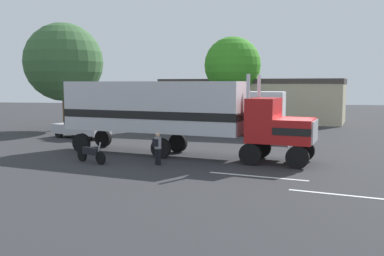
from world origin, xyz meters
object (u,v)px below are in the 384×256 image
object	(u,v)px
person_bystander	(158,147)
semi_truck	(171,111)
tree_left	(64,62)
tree_center	(232,65)
parked_car	(81,127)
parked_bus	(214,108)
motorcycle	(91,154)

from	to	relation	value
person_bystander	semi_truck	bearing A→B (deg)	87.19
tree_left	tree_center	bearing A→B (deg)	33.47
person_bystander	parked_car	distance (m)	12.18
semi_truck	tree_left	world-z (taller)	tree_left
parked_car	tree_left	distance (m)	7.77
parked_car	tree_center	xyz separation A→B (m)	(10.43, 14.00, 5.06)
person_bystander	tree_left	distance (m)	18.76
parked_bus	tree_left	world-z (taller)	tree_left
person_bystander	motorcycle	bearing A→B (deg)	179.29
parked_bus	motorcycle	size ratio (longest dim) A/B	5.96
motorcycle	tree_center	xyz separation A→B (m)	(6.01, 23.23, 5.38)
parked_bus	motorcycle	bearing A→B (deg)	-110.80
semi_truck	tree_center	world-z (taller)	tree_center
parked_bus	tree_left	distance (m)	13.51
person_bystander	tree_left	world-z (taller)	tree_left
parked_bus	tree_center	world-z (taller)	tree_center
tree_left	parked_bus	bearing A→B (deg)	-3.12
parked_car	motorcycle	world-z (taller)	parked_car
motorcycle	tree_left	world-z (taller)	tree_left
person_bystander	tree_left	bearing A→B (deg)	128.92
semi_truck	parked_car	world-z (taller)	semi_truck
motorcycle	tree_left	distance (m)	16.97
tree_center	motorcycle	bearing A→B (deg)	-104.50
parked_car	tree_left	size ratio (longest dim) A/B	0.52
parked_car	tree_center	bearing A→B (deg)	53.32
person_bystander	tree_left	xyz separation A→B (m)	(-11.37, 14.09, 4.93)
parked_car	motorcycle	distance (m)	10.24
tree_left	tree_center	world-z (taller)	tree_left
person_bystander	motorcycle	distance (m)	3.50
tree_left	parked_car	bearing A→B (deg)	-54.20
person_bystander	motorcycle	xyz separation A→B (m)	(-3.48, 0.04, -0.41)
person_bystander	parked_bus	distance (m)	13.52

